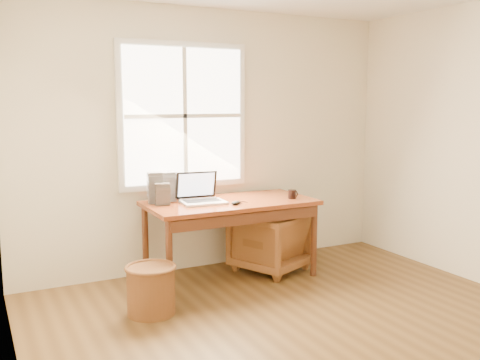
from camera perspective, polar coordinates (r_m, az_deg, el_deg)
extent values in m
cube|color=brown|center=(3.88, 11.32, -17.80)|extent=(4.00, 4.50, 0.02)
cube|color=beige|center=(5.44, -3.21, 4.26)|extent=(4.00, 0.02, 2.60)
cube|color=beige|center=(2.74, -22.89, -0.45)|extent=(0.02, 4.50, 2.60)
cube|color=silver|center=(5.28, -6.05, 6.82)|extent=(1.32, 0.05, 1.42)
cube|color=white|center=(5.25, -5.93, 6.81)|extent=(1.20, 0.02, 1.30)
cube|color=silver|center=(5.24, -5.89, 6.81)|extent=(0.04, 0.02, 1.30)
cube|color=silver|center=(5.24, -5.89, 6.81)|extent=(1.20, 0.02, 0.04)
cube|color=brown|center=(5.10, -1.06, -2.46)|extent=(1.60, 0.80, 0.04)
imported|color=brown|center=(5.40, 3.22, -6.53)|extent=(0.86, 0.87, 0.60)
cylinder|color=brown|center=(4.42, -9.47, -11.55)|extent=(0.49, 0.49, 0.38)
ellipsoid|color=black|center=(4.90, -0.42, -2.46)|extent=(0.12, 0.09, 0.03)
cylinder|color=black|center=(5.23, 5.58, -1.52)|extent=(0.10, 0.10, 0.09)
cube|color=#AAADB5|center=(5.12, -7.78, -0.66)|extent=(0.15, 0.13, 0.28)
cube|color=#242428|center=(4.95, -8.25, -1.46)|extent=(0.16, 0.15, 0.20)
cube|color=gray|center=(5.03, -9.06, -0.79)|extent=(0.15, 0.14, 0.29)
cube|color=silver|center=(5.26, -6.15, -0.95)|extent=(0.16, 0.14, 0.18)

